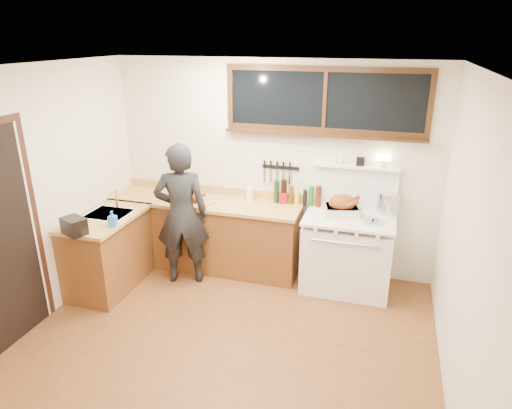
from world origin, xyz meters
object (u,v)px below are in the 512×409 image
(vintage_stove, at_px, (347,251))
(man, at_px, (182,215))
(cutting_board, at_px, (195,199))
(roast_turkey, at_px, (342,206))

(vintage_stove, xyz_separation_m, man, (-1.91, -0.40, 0.39))
(vintage_stove, relative_size, man, 0.91)
(vintage_stove, distance_m, cutting_board, 1.94)
(man, distance_m, roast_turkey, 1.87)
(vintage_stove, relative_size, cutting_board, 3.14)
(cutting_board, bearing_deg, man, -95.82)
(man, bearing_deg, roast_turkey, 14.00)
(vintage_stove, distance_m, man, 1.99)
(vintage_stove, height_order, cutting_board, vintage_stove)
(man, relative_size, cutting_board, 3.44)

